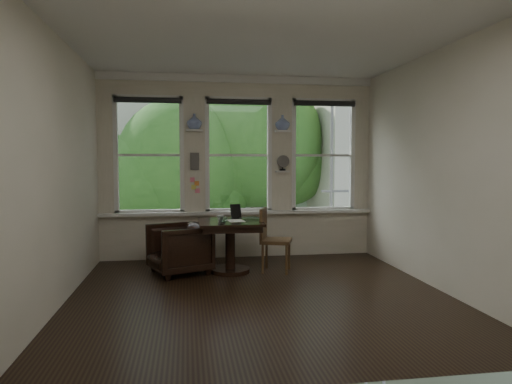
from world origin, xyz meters
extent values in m
plane|color=black|center=(0.00, 0.00, 0.00)|extent=(4.50, 4.50, 0.00)
plane|color=silver|center=(0.00, 0.00, 3.00)|extent=(4.50, 4.50, 0.00)
plane|color=silver|center=(0.00, 2.25, 1.50)|extent=(4.50, 0.00, 4.50)
plane|color=silver|center=(0.00, -2.25, 1.50)|extent=(4.50, 0.00, 4.50)
plane|color=silver|center=(-2.25, 0.00, 1.50)|extent=(0.00, 4.50, 4.50)
plane|color=silver|center=(2.25, 0.00, 1.50)|extent=(0.00, 4.50, 4.50)
cube|color=white|center=(-0.72, 2.15, 2.10)|extent=(0.26, 0.16, 0.03)
cube|color=white|center=(0.72, 2.15, 2.10)|extent=(0.26, 0.16, 0.03)
cube|color=#59544F|center=(-0.72, 2.18, 1.60)|extent=(0.14, 0.06, 0.28)
imported|color=white|center=(-0.72, 2.15, 2.24)|extent=(0.24, 0.24, 0.25)
imported|color=white|center=(0.72, 2.15, 2.24)|extent=(0.24, 0.24, 0.25)
imported|color=black|center=(-0.97, 1.20, 0.36)|extent=(1.01, 1.00, 0.72)
cube|color=maroon|center=(-0.97, 1.20, 0.45)|extent=(0.45, 0.45, 0.06)
imported|color=black|center=(0.06, 1.22, 0.76)|extent=(0.37, 0.28, 0.03)
imported|color=white|center=(-0.39, 1.02, 0.80)|extent=(0.13, 0.13, 0.10)
imported|color=white|center=(-0.37, 0.91, 0.80)|extent=(0.15, 0.15, 0.10)
cube|color=black|center=(-0.14, 1.35, 0.86)|extent=(0.18, 0.12, 0.22)
cube|color=silver|center=(-0.17, 1.16, 0.75)|extent=(0.25, 0.32, 0.00)
camera|label=1|loc=(-0.86, -5.31, 1.62)|focal=32.00mm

